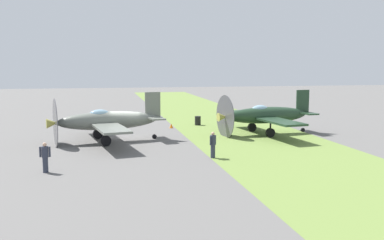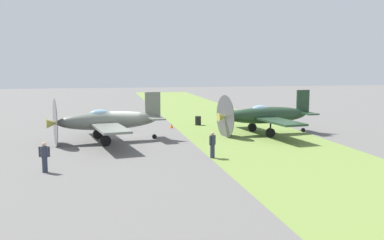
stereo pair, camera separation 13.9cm
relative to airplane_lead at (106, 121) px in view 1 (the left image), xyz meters
The scene contains 8 objects.
ground_plane 2.37m from the airplane_lead, 68.05° to the right, with size 160.00×160.00×0.00m, color #605E5B.
grass_verge 12.20m from the airplane_lead, 87.04° to the right, with size 120.00×11.00×0.01m, color olive.
airplane_lead is the anchor object (origin of this frame).
airplane_wingman 13.70m from the airplane_lead, 85.01° to the right, with size 11.27×8.95×3.99m.
ground_crew_chief 9.98m from the airplane_lead, 159.25° to the left, with size 0.38×0.63×1.73m.
ground_crew_mechanic 10.07m from the airplane_lead, 137.84° to the right, with size 0.44×0.51×1.73m.
fuel_drum 12.19m from the airplane_lead, 48.73° to the right, with size 0.60×0.60×0.90m, color black.
runway_marker_cone 9.07m from the airplane_lead, 43.59° to the right, with size 0.36×0.36×0.44m, color orange.
Camera 1 is at (-35.45, 1.83, 6.11)m, focal length 41.09 mm.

